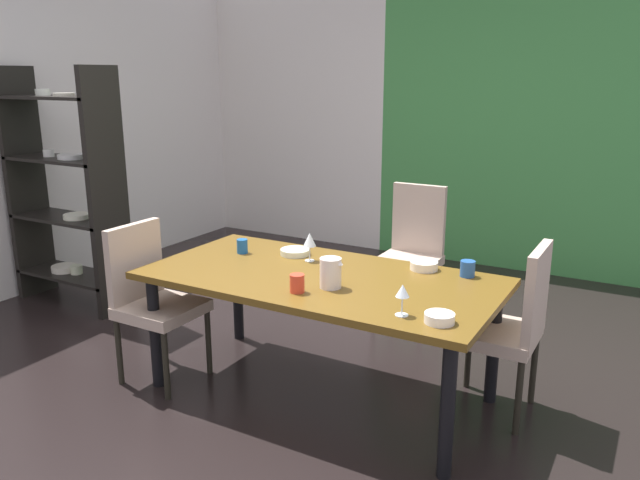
{
  "coord_description": "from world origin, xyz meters",
  "views": [
    {
      "loc": [
        1.96,
        -2.93,
        1.84
      ],
      "look_at": [
        0.12,
        0.3,
        0.85
      ],
      "focal_mm": 35.0,
      "sensor_mm": 36.0,
      "label": 1
    }
  ],
  "objects_px": {
    "wine_glass_north": "(403,292)",
    "cup_corner": "(297,283)",
    "serving_bowl_east": "(424,265)",
    "cup_south": "(468,269)",
    "serving_bowl_left": "(295,252)",
    "cup_west": "(242,246)",
    "wine_glass_center": "(310,240)",
    "chair_head_far": "(412,247)",
    "display_shelf": "(65,190)",
    "serving_bowl_rear": "(439,318)",
    "chair_left_near": "(151,294)",
    "chair_right_far": "(511,322)",
    "pitcher_near_shelf": "(331,273)",
    "dining_table": "(320,287)"
  },
  "relations": [
    {
      "from": "dining_table",
      "to": "cup_south",
      "type": "bearing_deg",
      "value": 28.3
    },
    {
      "from": "serving_bowl_east",
      "to": "cup_south",
      "type": "distance_m",
      "value": 0.26
    },
    {
      "from": "chair_right_far",
      "to": "cup_west",
      "type": "relative_size",
      "value": 10.81
    },
    {
      "from": "serving_bowl_left",
      "to": "cup_west",
      "type": "relative_size",
      "value": 2.06
    },
    {
      "from": "chair_right_far",
      "to": "wine_glass_center",
      "type": "bearing_deg",
      "value": 94.93
    },
    {
      "from": "wine_glass_center",
      "to": "dining_table",
      "type": "bearing_deg",
      "value": -47.53
    },
    {
      "from": "chair_head_far",
      "to": "chair_left_near",
      "type": "bearing_deg",
      "value": 59.56
    },
    {
      "from": "chair_left_near",
      "to": "pitcher_near_shelf",
      "type": "bearing_deg",
      "value": 97.97
    },
    {
      "from": "display_shelf",
      "to": "wine_glass_north",
      "type": "height_order",
      "value": "display_shelf"
    },
    {
      "from": "chair_right_far",
      "to": "pitcher_near_shelf",
      "type": "bearing_deg",
      "value": 118.79
    },
    {
      "from": "wine_glass_center",
      "to": "cup_south",
      "type": "bearing_deg",
      "value": 11.06
    },
    {
      "from": "serving_bowl_east",
      "to": "cup_corner",
      "type": "bearing_deg",
      "value": -122.09
    },
    {
      "from": "chair_head_far",
      "to": "pitcher_near_shelf",
      "type": "distance_m",
      "value": 1.59
    },
    {
      "from": "chair_left_near",
      "to": "wine_glass_center",
      "type": "relative_size",
      "value": 5.45
    },
    {
      "from": "pitcher_near_shelf",
      "to": "chair_head_far",
      "type": "bearing_deg",
      "value": 95.32
    },
    {
      "from": "chair_head_far",
      "to": "wine_glass_north",
      "type": "height_order",
      "value": "chair_head_far"
    },
    {
      "from": "cup_south",
      "to": "cup_west",
      "type": "bearing_deg",
      "value": -169.97
    },
    {
      "from": "chair_right_far",
      "to": "serving_bowl_east",
      "type": "height_order",
      "value": "chair_right_far"
    },
    {
      "from": "wine_glass_center",
      "to": "cup_corner",
      "type": "bearing_deg",
      "value": -66.04
    },
    {
      "from": "serving_bowl_rear",
      "to": "chair_right_far",
      "type": "bearing_deg",
      "value": 73.88
    },
    {
      "from": "wine_glass_center",
      "to": "wine_glass_north",
      "type": "height_order",
      "value": "wine_glass_center"
    },
    {
      "from": "serving_bowl_rear",
      "to": "pitcher_near_shelf",
      "type": "xyz_separation_m",
      "value": [
        -0.67,
        0.18,
        0.06
      ]
    },
    {
      "from": "chair_right_far",
      "to": "cup_corner",
      "type": "height_order",
      "value": "chair_right_far"
    },
    {
      "from": "cup_west",
      "to": "serving_bowl_rear",
      "type": "bearing_deg",
      "value": -18.1
    },
    {
      "from": "cup_corner",
      "to": "chair_head_far",
      "type": "bearing_deg",
      "value": 90.95
    },
    {
      "from": "chair_head_far",
      "to": "serving_bowl_rear",
      "type": "height_order",
      "value": "chair_head_far"
    },
    {
      "from": "wine_glass_north",
      "to": "pitcher_near_shelf",
      "type": "xyz_separation_m",
      "value": [
        -0.48,
        0.18,
        -0.03
      ]
    },
    {
      "from": "chair_head_far",
      "to": "cup_south",
      "type": "xyz_separation_m",
      "value": [
        0.72,
        -1.02,
        0.22
      ]
    },
    {
      "from": "dining_table",
      "to": "chair_head_far",
      "type": "distance_m",
      "value": 1.41
    },
    {
      "from": "wine_glass_center",
      "to": "chair_head_far",
      "type": "bearing_deg",
      "value": 80.45
    },
    {
      "from": "serving_bowl_rear",
      "to": "pitcher_near_shelf",
      "type": "distance_m",
      "value": 0.69
    },
    {
      "from": "serving_bowl_east",
      "to": "cup_west",
      "type": "bearing_deg",
      "value": -167.77
    },
    {
      "from": "cup_corner",
      "to": "pitcher_near_shelf",
      "type": "relative_size",
      "value": 0.59
    },
    {
      "from": "serving_bowl_left",
      "to": "cup_west",
      "type": "bearing_deg",
      "value": -156.73
    },
    {
      "from": "chair_left_near",
      "to": "cup_west",
      "type": "height_order",
      "value": "chair_left_near"
    },
    {
      "from": "chair_right_far",
      "to": "display_shelf",
      "type": "distance_m",
      "value": 3.56
    },
    {
      "from": "serving_bowl_left",
      "to": "display_shelf",
      "type": "bearing_deg",
      "value": 178.8
    },
    {
      "from": "cup_west",
      "to": "chair_left_near",
      "type": "bearing_deg",
      "value": -127.15
    },
    {
      "from": "display_shelf",
      "to": "cup_south",
      "type": "distance_m",
      "value": 3.26
    },
    {
      "from": "chair_right_far",
      "to": "cup_west",
      "type": "height_order",
      "value": "chair_right_far"
    },
    {
      "from": "dining_table",
      "to": "chair_right_far",
      "type": "xyz_separation_m",
      "value": [
        1.01,
        0.32,
        -0.12
      ]
    },
    {
      "from": "display_shelf",
      "to": "wine_glass_north",
      "type": "xyz_separation_m",
      "value": [
        3.17,
        -0.67,
        -0.09
      ]
    },
    {
      "from": "wine_glass_north",
      "to": "cup_corner",
      "type": "relative_size",
      "value": 1.59
    },
    {
      "from": "wine_glass_center",
      "to": "cup_west",
      "type": "height_order",
      "value": "wine_glass_center"
    },
    {
      "from": "display_shelf",
      "to": "cup_west",
      "type": "xyz_separation_m",
      "value": [
        1.87,
        -0.18,
        -0.16
      ]
    },
    {
      "from": "wine_glass_center",
      "to": "chair_left_near",
      "type": "bearing_deg",
      "value": -146.95
    },
    {
      "from": "chair_left_near",
      "to": "serving_bowl_left",
      "type": "relative_size",
      "value": 5.19
    },
    {
      "from": "display_shelf",
      "to": "wine_glass_north",
      "type": "distance_m",
      "value": 3.24
    },
    {
      "from": "pitcher_near_shelf",
      "to": "cup_corner",
      "type": "bearing_deg",
      "value": -127.69
    },
    {
      "from": "serving_bowl_rear",
      "to": "cup_west",
      "type": "height_order",
      "value": "cup_west"
    }
  ]
}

